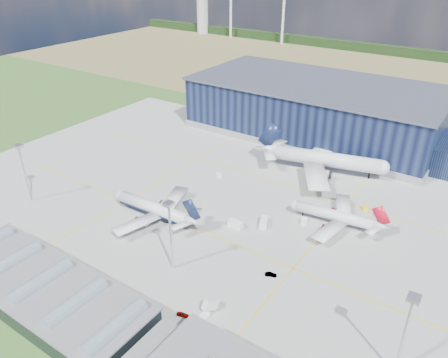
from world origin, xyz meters
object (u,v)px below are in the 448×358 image
(light_mast_east, at_px, (407,323))
(airliner_red, at_px, (334,210))
(airliner_navy, at_px, (153,202))
(car_a, at_px, (183,315))
(gse_cart_b, at_px, (219,175))
(light_mast_west, at_px, (22,164))
(gse_van_a, at_px, (236,224))
(light_mast_center, at_px, (170,225))
(car_b, at_px, (271,275))
(hangar, at_px, (320,111))
(gse_tug_c, at_px, (366,208))
(gse_cart_a, at_px, (304,221))
(airliner_widebody, at_px, (327,152))
(gse_tug_b, at_px, (189,207))
(gse_van_b, at_px, (264,222))
(airstair, at_px, (211,307))

(light_mast_east, bearing_deg, airliner_red, 124.86)
(light_mast_east, distance_m, airliner_red, 60.75)
(airliner_navy, xyz_separation_m, car_a, (38.01, -31.00, -5.71))
(car_a, bearing_deg, gse_cart_b, 12.20)
(airliner_navy, height_order, car_a, airliner_navy)
(light_mast_west, xyz_separation_m, gse_van_a, (73.80, 28.73, -14.26))
(light_mast_west, distance_m, airliner_red, 112.53)
(light_mast_center, bearing_deg, car_b, 26.87)
(hangar, distance_m, light_mast_west, 139.77)
(light_mast_east, bearing_deg, gse_tug_c, 113.23)
(airliner_navy, relative_size, gse_cart_a, 11.52)
(airliner_widebody, bearing_deg, gse_cart_b, -154.38)
(airliner_navy, height_order, gse_van_a, airliner_navy)
(gse_cart_a, bearing_deg, gse_tug_b, 179.83)
(hangar, height_order, gse_cart_b, hangar)
(gse_cart_b, bearing_deg, gse_tug_b, -123.34)
(light_mast_center, distance_m, car_b, 32.81)
(gse_tug_b, relative_size, gse_cart_a, 0.83)
(light_mast_east, distance_m, car_b, 43.70)
(airliner_navy, height_order, airliner_red, airliner_navy)
(gse_van_a, xyz_separation_m, gse_tug_c, (33.51, 35.79, -0.48))
(gse_cart_a, distance_m, car_a, 58.10)
(gse_tug_b, height_order, gse_van_b, gse_van_b)
(light_mast_west, relative_size, light_mast_center, 1.00)
(gse_cart_a, bearing_deg, light_mast_center, -137.77)
(airliner_red, xyz_separation_m, car_b, (-4.64, -35.97, -5.07))
(airliner_navy, height_order, gse_tug_c, airliner_navy)
(gse_tug_c, bearing_deg, gse_van_b, -153.23)
(airliner_red, height_order, gse_tug_b, airliner_red)
(light_mast_east, bearing_deg, gse_tug_b, 160.36)
(light_mast_center, bearing_deg, airstair, -21.82)
(airliner_navy, height_order, airliner_widebody, airliner_widebody)
(gse_van_a, relative_size, gse_van_b, 0.99)
(hangar, relative_size, gse_van_b, 26.75)
(light_mast_west, bearing_deg, airliner_red, 26.03)
(light_mast_center, relative_size, gse_tug_c, 7.23)
(light_mast_west, xyz_separation_m, light_mast_east, (135.00, 0.00, 0.00))
(light_mast_east, height_order, airliner_red, light_mast_east)
(light_mast_east, height_order, car_a, light_mast_east)
(airliner_widebody, height_order, car_a, airliner_widebody)
(airliner_widebody, xyz_separation_m, airstair, (6.41, -92.83, -7.88))
(airliner_widebody, xyz_separation_m, car_a, (1.49, -98.48, -8.74))
(gse_tug_b, relative_size, gse_van_a, 0.51)
(light_mast_west, xyz_separation_m, gse_van_b, (81.38, 34.95, -14.19))
(airliner_widebody, xyz_separation_m, car_b, (12.95, -71.78, -8.72))
(airstair, bearing_deg, light_mast_east, 23.41)
(light_mast_west, height_order, gse_tug_c, light_mast_west)
(light_mast_east, xyz_separation_m, airliner_red, (-34.27, 49.19, -9.80))
(airliner_widebody, height_order, airstair, airliner_widebody)
(gse_van_a, distance_m, car_a, 43.59)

